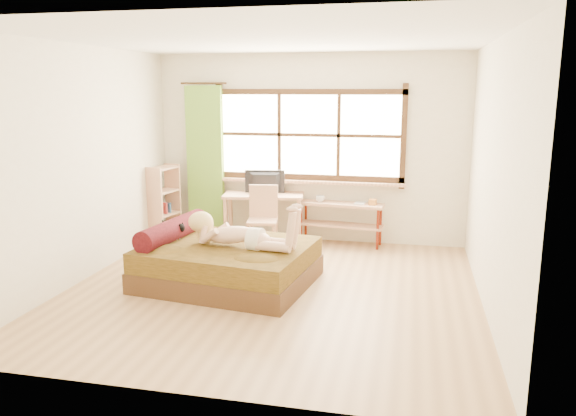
% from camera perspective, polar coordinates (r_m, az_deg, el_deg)
% --- Properties ---
extents(floor, '(4.50, 4.50, 0.00)m').
position_cam_1_polar(floor, '(6.33, -1.67, -8.36)').
color(floor, '#9E754C').
rests_on(floor, ground).
extents(ceiling, '(4.50, 4.50, 0.00)m').
position_cam_1_polar(ceiling, '(5.95, -1.84, 16.80)').
color(ceiling, white).
rests_on(ceiling, wall_back).
extents(wall_back, '(4.50, 0.00, 4.50)m').
position_cam_1_polar(wall_back, '(8.18, 2.13, 6.03)').
color(wall_back, silver).
rests_on(wall_back, floor).
extents(wall_front, '(4.50, 0.00, 4.50)m').
position_cam_1_polar(wall_front, '(3.89, -9.90, -0.86)').
color(wall_front, silver).
rests_on(wall_front, floor).
extents(wall_left, '(0.00, 4.50, 4.50)m').
position_cam_1_polar(wall_left, '(6.89, -20.25, 4.17)').
color(wall_left, silver).
rests_on(wall_left, floor).
extents(wall_right, '(0.00, 4.50, 4.50)m').
position_cam_1_polar(wall_right, '(5.87, 20.11, 2.92)').
color(wall_right, silver).
rests_on(wall_right, floor).
extents(window, '(2.80, 0.16, 1.46)m').
position_cam_1_polar(window, '(8.13, 2.10, 7.13)').
color(window, '#FFEDBF').
rests_on(window, wall_back).
extents(curtain, '(0.55, 0.10, 2.20)m').
position_cam_1_polar(curtain, '(8.50, -8.40, 4.79)').
color(curtain, olive).
rests_on(curtain, wall_back).
extents(bed, '(2.02, 1.71, 0.70)m').
position_cam_1_polar(bed, '(6.53, -6.44, -5.47)').
color(bed, '#362410').
rests_on(bed, floor).
extents(woman, '(1.33, 0.54, 0.55)m').
position_cam_1_polar(woman, '(6.29, -5.02, -1.51)').
color(woman, '#DBA88D').
rests_on(woman, bed).
extents(kitten, '(0.29, 0.15, 0.22)m').
position_cam_1_polar(kitten, '(6.77, -11.67, -2.19)').
color(kitten, black).
rests_on(kitten, bed).
extents(desk, '(1.21, 0.69, 0.71)m').
position_cam_1_polar(desk, '(8.13, -2.49, 0.79)').
color(desk, tan).
rests_on(desk, floor).
extents(monitor, '(0.58, 0.16, 0.33)m').
position_cam_1_polar(monitor, '(8.13, -2.42, 2.66)').
color(monitor, black).
rests_on(monitor, desk).
extents(chair, '(0.46, 0.46, 0.90)m').
position_cam_1_polar(chair, '(7.78, -2.56, -0.64)').
color(chair, tan).
rests_on(chair, floor).
extents(pipe_shelf, '(1.24, 0.43, 0.69)m').
position_cam_1_polar(pipe_shelf, '(8.07, 5.46, -0.60)').
color(pipe_shelf, tan).
rests_on(pipe_shelf, floor).
extents(cup, '(0.13, 0.13, 0.10)m').
position_cam_1_polar(cup, '(8.07, 3.29, 0.95)').
color(cup, gray).
rests_on(cup, pipe_shelf).
extents(book, '(0.16, 0.21, 0.02)m').
position_cam_1_polar(book, '(8.02, 6.81, 0.51)').
color(book, gray).
rests_on(book, pipe_shelf).
extents(bookshelf, '(0.36, 0.52, 1.10)m').
position_cam_1_polar(bookshelf, '(8.47, -12.48, 0.56)').
color(bookshelf, tan).
rests_on(bookshelf, floor).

